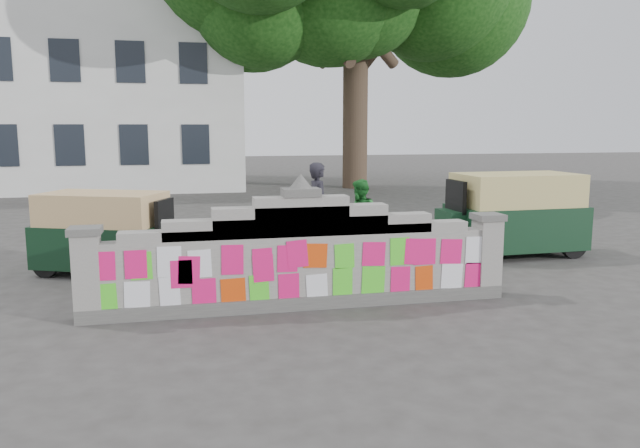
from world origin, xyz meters
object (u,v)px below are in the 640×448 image
at_px(cyclist_rider, 319,220).
at_px(pedestrian, 360,218).
at_px(rickshaw_right, 512,213).
at_px(rickshaw_left, 107,232).
at_px(cyclist_bike, 319,238).

distance_m(cyclist_rider, pedestrian, 1.13).
relative_size(cyclist_rider, rickshaw_right, 0.56).
xyz_separation_m(pedestrian, rickshaw_right, (3.15, -0.61, 0.09)).
distance_m(cyclist_rider, rickshaw_right, 4.16).
xyz_separation_m(cyclist_rider, rickshaw_left, (-3.98, 0.08, -0.10)).
bearing_deg(cyclist_rider, pedestrian, -66.50).
bearing_deg(rickshaw_left, rickshaw_right, 21.98).
xyz_separation_m(cyclist_rider, pedestrian, (1.00, 0.51, -0.07)).
height_order(cyclist_rider, rickshaw_right, cyclist_rider).
bearing_deg(cyclist_bike, pedestrian, -66.50).
bearing_deg(cyclist_rider, rickshaw_left, 85.24).
relative_size(cyclist_bike, rickshaw_left, 0.71).
xyz_separation_m(cyclist_bike, pedestrian, (1.00, 0.51, 0.29)).
distance_m(cyclist_bike, rickshaw_right, 4.17).
height_order(pedestrian, rickshaw_right, rickshaw_right).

